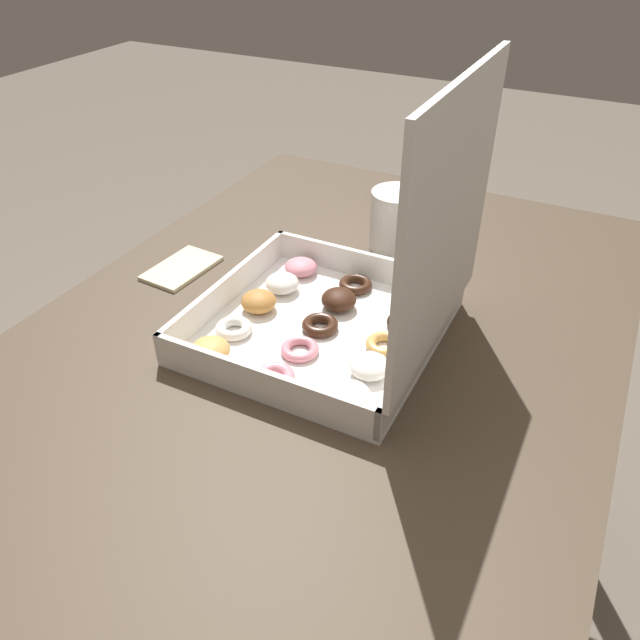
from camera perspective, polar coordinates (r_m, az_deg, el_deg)
The scene contains 5 objects.
ground_plane at distance 1.41m, azimuth 0.58°, elevation -24.47°, with size 8.00×8.00×0.00m, color #6B6054.
dining_table at distance 0.93m, azimuth 0.79°, elevation -5.52°, with size 1.07×0.77×0.71m.
donut_box at distance 0.79m, azimuth 2.94°, elevation 2.14°, with size 0.31×0.31×0.36m.
coffee_mug at distance 1.04m, azimuth 7.07°, elevation 9.14°, with size 0.09×0.09×0.10m.
paper_napkin at distance 1.01m, azimuth -12.53°, elevation 4.66°, with size 0.12×0.08×0.01m.
Camera 1 is at (0.63, 0.31, 1.22)m, focal length 35.00 mm.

